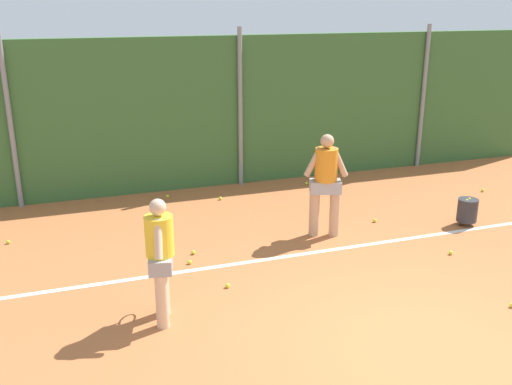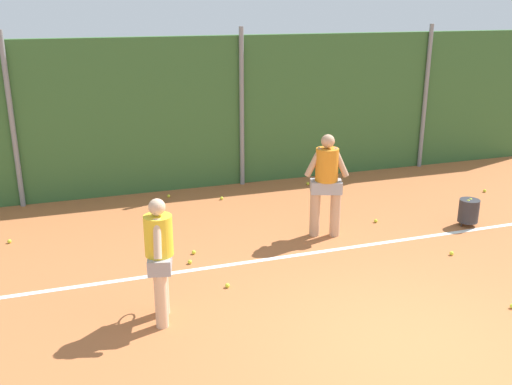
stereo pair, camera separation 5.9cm
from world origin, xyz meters
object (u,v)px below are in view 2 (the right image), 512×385
(player_midcourt, at_px, (326,180))
(tennis_ball_8, at_px, (194,252))
(tennis_ball_0, at_px, (376,221))
(tennis_ball_5, at_px, (308,184))
(ball_hopper, at_px, (469,211))
(tennis_ball_3, at_px, (190,262))
(tennis_ball_6, at_px, (227,285))
(tennis_ball_1, at_px, (222,198))
(tennis_ball_4, at_px, (452,253))
(player_foreground_near, at_px, (160,254))
(tennis_ball_10, at_px, (169,196))
(tennis_ball_2, at_px, (9,241))
(tennis_ball_9, at_px, (485,191))
(tennis_ball_7, at_px, (512,306))

(player_midcourt, distance_m, tennis_ball_8, 2.54)
(tennis_ball_0, distance_m, tennis_ball_5, 2.53)
(player_midcourt, height_order, tennis_ball_5, player_midcourt)
(ball_hopper, relative_size, tennis_ball_8, 7.78)
(tennis_ball_3, height_order, tennis_ball_6, same)
(ball_hopper, bearing_deg, tennis_ball_6, -169.13)
(player_midcourt, height_order, tennis_ball_0, player_midcourt)
(player_midcourt, distance_m, tennis_ball_3, 2.70)
(tennis_ball_1, relative_size, tennis_ball_4, 1.00)
(player_foreground_near, distance_m, tennis_ball_6, 1.47)
(tennis_ball_0, height_order, tennis_ball_6, same)
(tennis_ball_6, bearing_deg, tennis_ball_0, 25.69)
(tennis_ball_5, xyz_separation_m, tennis_ball_10, (-3.10, 0.13, 0.00))
(tennis_ball_1, height_order, tennis_ball_8, same)
(tennis_ball_8, bearing_deg, player_midcourt, 1.37)
(tennis_ball_6, bearing_deg, tennis_ball_5, 53.55)
(player_midcourt, bearing_deg, tennis_ball_2, 4.37)
(player_midcourt, xyz_separation_m, tennis_ball_10, (-2.21, 2.90, -0.98))
(tennis_ball_9, relative_size, tennis_ball_10, 1.00)
(tennis_ball_4, relative_size, tennis_ball_8, 1.00)
(tennis_ball_3, bearing_deg, tennis_ball_9, 12.35)
(tennis_ball_9, bearing_deg, tennis_ball_7, -125.37)
(tennis_ball_7, bearing_deg, ball_hopper, 63.14)
(player_foreground_near, height_order, tennis_ball_0, player_foreground_near)
(tennis_ball_5, bearing_deg, tennis_ball_0, -83.77)
(player_midcourt, relative_size, tennis_ball_5, 27.30)
(ball_hopper, bearing_deg, tennis_ball_10, 145.83)
(player_foreground_near, xyz_separation_m, tennis_ball_2, (-2.04, 3.29, -0.89))
(player_foreground_near, height_order, tennis_ball_5, player_foreground_near)
(tennis_ball_3, bearing_deg, tennis_ball_0, 10.04)
(tennis_ball_4, height_order, tennis_ball_8, same)
(ball_hopper, bearing_deg, tennis_ball_4, -136.95)
(tennis_ball_1, height_order, tennis_ball_5, same)
(tennis_ball_9, distance_m, tennis_ball_10, 6.74)
(tennis_ball_6, bearing_deg, player_foreground_near, -150.79)
(tennis_ball_0, bearing_deg, ball_hopper, -23.93)
(tennis_ball_3, distance_m, tennis_ball_5, 4.62)
(player_midcourt, xyz_separation_m, tennis_ball_5, (0.89, 2.77, -0.98))
(tennis_ball_0, height_order, tennis_ball_8, same)
(tennis_ball_2, bearing_deg, tennis_ball_8, -26.61)
(player_foreground_near, relative_size, ball_hopper, 3.20)
(player_foreground_near, relative_size, tennis_ball_0, 24.91)
(tennis_ball_1, bearing_deg, tennis_ball_3, -114.59)
(ball_hopper, distance_m, tennis_ball_10, 5.90)
(tennis_ball_2, bearing_deg, ball_hopper, -12.83)
(tennis_ball_2, distance_m, tennis_ball_6, 4.10)
(tennis_ball_5, relative_size, tennis_ball_8, 1.00)
(player_midcourt, distance_m, tennis_ball_5, 3.07)
(ball_hopper, xyz_separation_m, tennis_ball_8, (-5.01, 0.36, -0.26))
(tennis_ball_3, distance_m, tennis_ball_10, 3.30)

